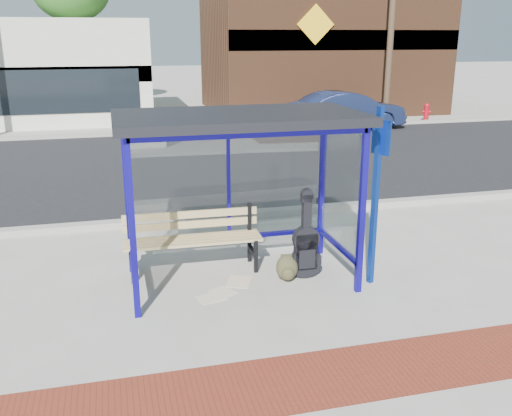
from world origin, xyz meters
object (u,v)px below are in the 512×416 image
object	(u,v)px
backpack	(287,269)
parked_car	(347,111)
guitar_bag	(306,247)
suitcase	(305,248)
fire_hydrant	(426,112)
bench	(193,236)

from	to	relation	value
backpack	parked_car	size ratio (longest dim) A/B	0.09
guitar_bag	suitcase	size ratio (longest dim) A/B	2.14
fire_hydrant	parked_car	bearing A→B (deg)	-165.31
bench	suitcase	world-z (taller)	bench
guitar_bag	fire_hydrant	xyz separation A→B (m)	(9.87, 13.51, -0.05)
bench	backpack	size ratio (longest dim) A/B	5.35
guitar_bag	suitcase	distance (m)	0.51
bench	suitcase	bearing A→B (deg)	-5.78
guitar_bag	backpack	bearing A→B (deg)	-169.78
suitcase	parked_car	world-z (taller)	parked_car
bench	backpack	world-z (taller)	bench
suitcase	parked_car	xyz separation A→B (m)	(5.80, 12.03, 0.43)
bench	parked_car	distance (m)	14.00
bench	backpack	distance (m)	1.49
guitar_bag	fire_hydrant	bearing A→B (deg)	54.66
bench	fire_hydrant	bearing A→B (deg)	49.70
backpack	fire_hydrant	world-z (taller)	fire_hydrant
bench	fire_hydrant	xyz separation A→B (m)	(11.42, 12.85, -0.13)
fire_hydrant	suitcase	bearing A→B (deg)	-126.65
guitar_bag	backpack	distance (m)	0.41
parked_car	fire_hydrant	xyz separation A→B (m)	(3.92, 1.03, -0.29)
guitar_bag	bench	bearing A→B (deg)	157.74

